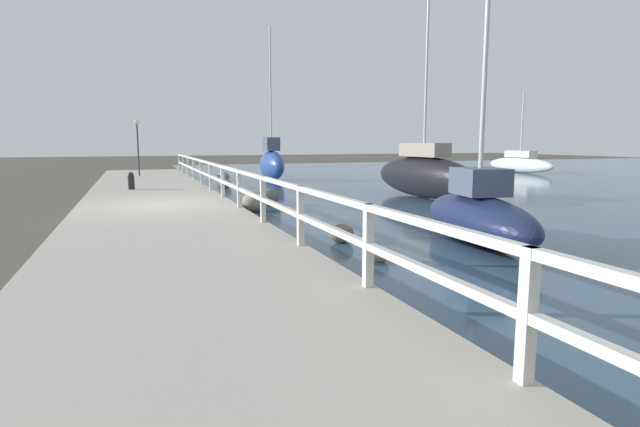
% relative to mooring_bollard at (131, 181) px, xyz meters
% --- Properties ---
extents(ground_plane, '(120.00, 120.00, 0.00)m').
position_rel_mooring_bollard_xyz_m(ground_plane, '(0.66, -4.95, -0.62)').
color(ground_plane, '#4C473D').
extents(dock_walkway, '(4.07, 36.00, 0.32)m').
position_rel_mooring_bollard_xyz_m(dock_walkway, '(0.66, -4.95, -0.47)').
color(dock_walkway, '#B2AD9E').
rests_on(dock_walkway, ground).
extents(railing, '(0.10, 32.50, 0.97)m').
position_rel_mooring_bollard_xyz_m(railing, '(2.60, -4.95, 0.35)').
color(railing, silver).
rests_on(railing, dock_walkway).
extents(boulder_water_edge, '(0.65, 0.59, 0.49)m').
position_rel_mooring_bollard_xyz_m(boulder_water_edge, '(4.29, 6.38, -0.38)').
color(boulder_water_edge, gray).
rests_on(boulder_water_edge, ground).
extents(boulder_downstream, '(0.77, 0.69, 0.58)m').
position_rel_mooring_bollard_xyz_m(boulder_downstream, '(3.33, -4.84, -0.34)').
color(boulder_downstream, gray).
rests_on(boulder_downstream, ground).
extents(boulder_mid_strip, '(0.54, 0.48, 0.40)m').
position_rel_mooring_bollard_xyz_m(boulder_mid_strip, '(3.79, 2.83, -0.42)').
color(boulder_mid_strip, gray).
rests_on(boulder_mid_strip, ground).
extents(boulder_far_strip, '(0.37, 0.33, 0.28)m').
position_rel_mooring_bollard_xyz_m(boulder_far_strip, '(3.86, -11.49, -0.49)').
color(boulder_far_strip, gray).
rests_on(boulder_far_strip, ground).
extents(boulder_upstream, '(0.50, 0.45, 0.37)m').
position_rel_mooring_bollard_xyz_m(boulder_upstream, '(3.90, -9.81, -0.44)').
color(boulder_upstream, '#666056').
rests_on(boulder_upstream, ground).
extents(boulder_near_dock, '(0.71, 0.64, 0.53)m').
position_rel_mooring_bollard_xyz_m(boulder_near_dock, '(4.04, -3.54, -0.36)').
color(boulder_near_dock, '#666056').
rests_on(boulder_near_dock, ground).
extents(mooring_bollard, '(0.23, 0.23, 0.61)m').
position_rel_mooring_bollard_xyz_m(mooring_bollard, '(0.00, 0.00, 0.00)').
color(mooring_bollard, black).
rests_on(mooring_bollard, dock_walkway).
extents(dock_lamp, '(0.24, 0.24, 2.73)m').
position_rel_mooring_bollard_xyz_m(dock_lamp, '(0.36, 7.30, 1.68)').
color(dock_lamp, '#2D2D33').
rests_on(dock_lamp, dock_walkway).
extents(sailboat_white, '(1.13, 5.45, 5.05)m').
position_rel_mooring_bollard_xyz_m(sailboat_white, '(23.51, 6.99, -0.04)').
color(sailboat_white, white).
rests_on(sailboat_white, water_surface).
extents(sailboat_navy, '(1.96, 4.20, 5.02)m').
position_rel_mooring_bollard_xyz_m(sailboat_navy, '(6.41, -10.78, -0.06)').
color(sailboat_navy, '#192347').
rests_on(sailboat_navy, water_surface).
extents(sailboat_black, '(1.32, 5.81, 7.54)m').
position_rel_mooring_bollard_xyz_m(sailboat_black, '(9.78, -3.40, 0.21)').
color(sailboat_black, black).
rests_on(sailboat_black, water_surface).
extents(sailboat_blue, '(1.03, 3.19, 7.71)m').
position_rel_mooring_bollard_xyz_m(sailboat_blue, '(6.81, 6.36, 0.27)').
color(sailboat_blue, '#2D4C9E').
rests_on(sailboat_blue, water_surface).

